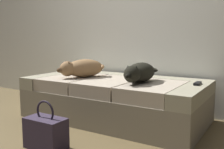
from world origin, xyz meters
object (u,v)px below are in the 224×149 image
handbag (46,132)px  dog_dark (139,73)px  couch (115,99)px  tv_remote (198,83)px  dog_tan (82,68)px

handbag → dog_dark: bearing=65.6°
couch → tv_remote: tv_remote is taller
dog_tan → handbag: dog_tan is taller
couch → dog_dark: 0.46m
couch → dog_tan: dog_tan is taller
couch → tv_remote: (0.83, 0.09, 0.23)m
dog_tan → tv_remote: dog_tan is taller
handbag → tv_remote: bearing=49.0°
dog_dark → dog_tan: bearing=-179.0°
dog_tan → tv_remote: size_ratio=3.62×
couch → dog_dark: bearing=-14.4°
dog_tan → dog_dark: (0.68, 0.01, -0.00)m
dog_dark → tv_remote: size_ratio=3.70×
dog_tan → handbag: (0.29, -0.84, -0.40)m
dog_tan → handbag: size_ratio=1.44×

